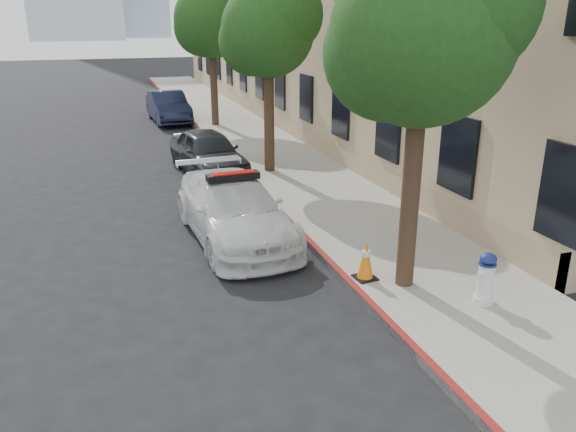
# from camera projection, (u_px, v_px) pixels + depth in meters

# --- Properties ---
(ground) EXTENTS (120.00, 120.00, 0.00)m
(ground) POSITION_uv_depth(u_px,v_px,m) (215.00, 267.00, 10.62)
(ground) COLOR black
(ground) RESTS_ON ground
(sidewalk) EXTENTS (3.20, 50.00, 0.15)m
(sidewalk) POSITION_uv_depth(u_px,v_px,m) (256.00, 144.00, 20.61)
(sidewalk) COLOR gray
(sidewalk) RESTS_ON ground
(curb_strip) EXTENTS (0.12, 50.00, 0.15)m
(curb_strip) POSITION_uv_depth(u_px,v_px,m) (215.00, 147.00, 20.15)
(curb_strip) COLOR maroon
(curb_strip) RESTS_ON ground
(building) EXTENTS (8.00, 36.00, 10.00)m
(building) POSITION_uv_depth(u_px,v_px,m) (345.00, 5.00, 25.11)
(building) COLOR tan
(building) RESTS_ON ground
(tree_near) EXTENTS (2.92, 2.82, 5.62)m
(tree_near) POSITION_uv_depth(u_px,v_px,m) (425.00, 31.00, 8.27)
(tree_near) COLOR black
(tree_near) RESTS_ON sidewalk
(tree_mid) EXTENTS (2.77, 2.64, 5.43)m
(tree_mid) POSITION_uv_depth(u_px,v_px,m) (269.00, 29.00, 15.46)
(tree_mid) COLOR black
(tree_mid) RESTS_ON sidewalk
(tree_far) EXTENTS (3.10, 3.00, 5.81)m
(tree_far) POSITION_uv_depth(u_px,v_px,m) (212.00, 19.00, 22.53)
(tree_far) COLOR black
(tree_far) RESTS_ON sidewalk
(police_car) EXTENTS (2.07, 4.61, 1.46)m
(police_car) POSITION_uv_depth(u_px,v_px,m) (234.00, 209.00, 11.80)
(police_car) COLOR silver
(police_car) RESTS_ON ground
(parked_car_mid) EXTENTS (2.08, 4.06, 1.32)m
(parked_car_mid) POSITION_uv_depth(u_px,v_px,m) (208.00, 152.00, 16.76)
(parked_car_mid) COLOR #212529
(parked_car_mid) RESTS_ON ground
(parked_car_far) EXTENTS (1.65, 4.18, 1.35)m
(parked_car_far) POSITION_uv_depth(u_px,v_px,m) (168.00, 107.00, 25.13)
(parked_car_far) COLOR black
(parked_car_far) RESTS_ON ground
(fire_hydrant) EXTENTS (0.36, 0.33, 0.85)m
(fire_hydrant) POSITION_uv_depth(u_px,v_px,m) (486.00, 279.00, 8.88)
(fire_hydrant) COLOR silver
(fire_hydrant) RESTS_ON sidewalk
(traffic_cone) EXTENTS (0.40, 0.40, 0.70)m
(traffic_cone) POSITION_uv_depth(u_px,v_px,m) (366.00, 260.00, 9.72)
(traffic_cone) COLOR black
(traffic_cone) RESTS_ON sidewalk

